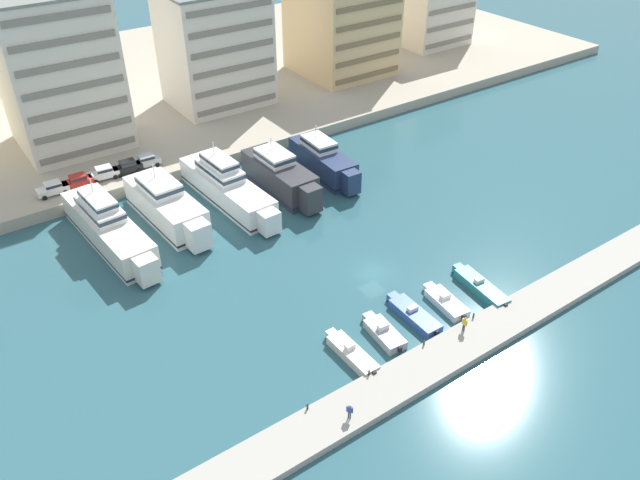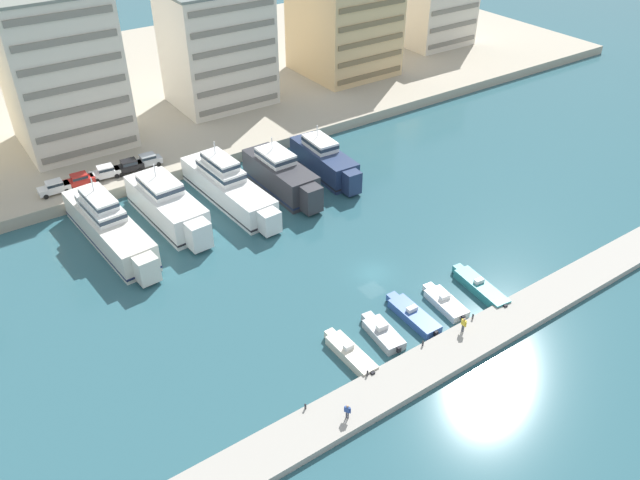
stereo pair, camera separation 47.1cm
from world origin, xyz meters
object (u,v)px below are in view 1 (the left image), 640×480
motorboat_cream_far_left (351,353)px  car_white_far_left (53,188)px  car_silver_center (146,161)px  yacht_white_left (167,206)px  yacht_ivory_far_left (108,228)px  motorboat_blue_mid_left (414,314)px  car_red_left (78,181)px  car_black_center_left (127,166)px  motorboat_white_center_left (445,302)px  pedestrian_near_edge (465,323)px  yacht_white_mid_left (227,187)px  yacht_navy_center (323,161)px  motorboat_grey_left (383,333)px  car_white_mid_left (104,172)px  yacht_charcoal_center_left (281,176)px  motorboat_teal_center (480,287)px  pedestrian_mid_deck (350,410)px

motorboat_cream_far_left → car_white_far_left: bearing=108.7°
motorboat_cream_far_left → car_silver_center: size_ratio=1.76×
yacht_white_left → car_silver_center: bearing=79.4°
yacht_ivory_far_left → car_white_far_left: bearing=102.6°
motorboat_blue_mid_left → car_red_left: (-20.91, 44.75, 2.18)m
motorboat_blue_mid_left → motorboat_cream_far_left: bearing=-174.9°
car_black_center_left → motorboat_white_center_left: bearing=-68.2°
car_black_center_left → pedestrian_near_edge: bearing=-72.1°
yacht_white_left → yacht_white_mid_left: (8.68, 0.03, -0.05)m
yacht_navy_center → car_black_center_left: yacht_navy_center is taller
motorboat_white_center_left → car_white_far_left: bearing=122.3°
motorboat_grey_left → car_black_center_left: (-9.48, 45.19, 2.16)m
motorboat_blue_mid_left → car_black_center_left: 47.01m
motorboat_blue_mid_left → car_white_mid_left: bearing=110.9°
yacht_charcoal_center_left → car_black_center_left: 21.86m
motorboat_teal_center → yacht_charcoal_center_left: bearing=101.6°
motorboat_white_center_left → yacht_ivory_far_left: bearing=128.6°
yacht_ivory_far_left → pedestrian_near_edge: yacht_ivory_far_left is taller
yacht_white_mid_left → motorboat_grey_left: (0.36, -32.67, -1.74)m
yacht_ivory_far_left → yacht_white_left: bearing=4.9°
motorboat_teal_center → car_black_center_left: bearing=116.7°
car_black_center_left → motorboat_grey_left: bearing=-78.2°
yacht_white_left → motorboat_teal_center: size_ratio=2.15×
motorboat_grey_left → motorboat_blue_mid_left: 4.40m
motorboat_cream_far_left → car_red_left: (-12.07, 45.55, 2.14)m
yacht_charcoal_center_left → car_white_far_left: size_ratio=3.93×
yacht_navy_center → yacht_ivory_far_left: bearing=179.1°
yacht_charcoal_center_left → motorboat_blue_mid_left: size_ratio=2.14×
yacht_navy_center → pedestrian_mid_deck: size_ratio=9.64×
yacht_charcoal_center_left → motorboat_teal_center: bearing=-78.4°
motorboat_white_center_left → yacht_white_left: bearing=118.4°
yacht_white_left → yacht_ivory_far_left: bearing=-175.1°
motorboat_cream_far_left → car_silver_center: car_silver_center is taller
motorboat_grey_left → motorboat_teal_center: size_ratio=0.74×
yacht_white_left → pedestrian_near_edge: bearing=-67.2°
car_silver_center → pedestrian_mid_deck: (-2.83, -52.09, -0.93)m
yacht_navy_center → motorboat_teal_center: bearing=-92.1°
yacht_navy_center → motorboat_teal_center: (-1.20, -31.98, -1.63)m
car_silver_center → yacht_white_mid_left: bearing=-63.6°
motorboat_white_center_left → car_black_center_left: size_ratio=1.54×
car_white_far_left → yacht_charcoal_center_left: bearing=-27.7°
yacht_ivory_far_left → car_white_far_left: 13.39m
car_silver_center → yacht_charcoal_center_left: bearing=-46.4°
car_silver_center → pedestrian_near_edge: bearing=-75.1°
yacht_ivory_far_left → car_white_mid_left: yacht_ivory_far_left is taller
car_red_left → motorboat_teal_center: bearing=-56.6°
yacht_white_mid_left → car_red_left: yacht_white_mid_left is taller
motorboat_blue_mid_left → pedestrian_near_edge: (2.23, -4.94, 1.33)m
yacht_charcoal_center_left → yacht_white_left: bearing=173.9°
yacht_navy_center → car_silver_center: bearing=147.0°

